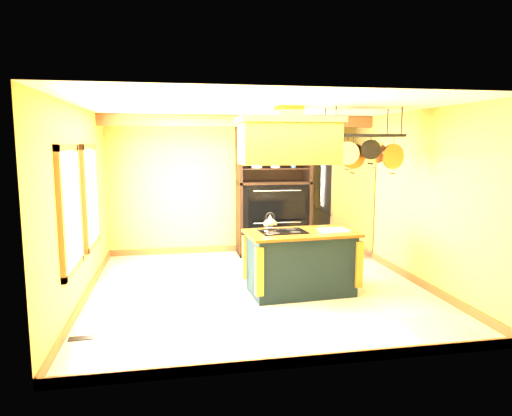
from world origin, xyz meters
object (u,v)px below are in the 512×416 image
object	(u,v)px
kitchen_island	(300,262)
refrigerator	(343,206)
pot_rack	(363,144)
range_hood	(288,139)
hutch	(273,206)

from	to	relation	value
kitchen_island	refrigerator	bearing A→B (deg)	51.72
kitchen_island	refrigerator	distance (m)	2.68
refrigerator	pot_rack	bearing A→B (deg)	-104.56
range_hood	hutch	distance (m)	2.85
range_hood	hutch	world-z (taller)	range_hood
range_hood	pot_rack	size ratio (longest dim) A/B	1.20
pot_rack	kitchen_island	bearing A→B (deg)	179.96
kitchen_island	range_hood	bearing A→B (deg)	176.16
range_hood	pot_rack	distance (m)	1.12
refrigerator	range_hood	bearing A→B (deg)	-127.63
range_hood	refrigerator	distance (m)	3.04
pot_rack	refrigerator	xyz separation A→B (m)	(0.57, 2.18, -1.22)
range_hood	kitchen_island	bearing A→B (deg)	0.21
pot_rack	hutch	bearing A→B (deg)	107.12
kitchen_island	pot_rack	world-z (taller)	pot_rack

